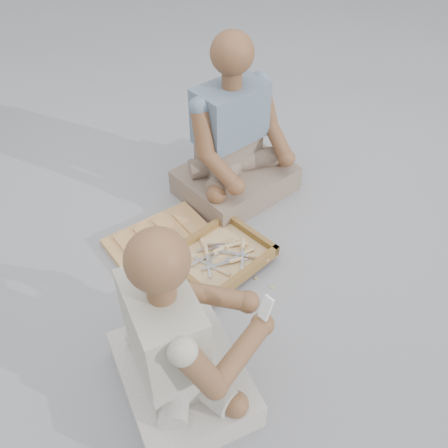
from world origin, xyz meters
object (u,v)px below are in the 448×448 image
craftsman (178,346)px  companion (234,145)px  carved_panel (161,240)px  tool_tray (220,256)px

craftsman → companion: (0.87, 1.02, 0.01)m
carved_panel → craftsman: craftsman is taller
tool_tray → companion: size_ratio=0.58×
tool_tray → companion: 0.68m
craftsman → companion: 1.34m
craftsman → companion: companion is taller
tool_tray → craftsman: bearing=-132.8°
craftsman → companion: bearing=145.0°
carved_panel → tool_tray: bearing=-56.3°
carved_panel → craftsman: 0.93m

